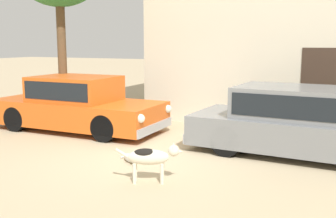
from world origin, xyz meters
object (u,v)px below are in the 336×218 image
Objects in this scene: parked_sedan_nearest at (77,104)px; parked_sedan_second at (299,121)px; stray_dog_spotted at (151,157)px; stray_cat at (130,158)px.

parked_sedan_second is at bearing -0.29° from parked_sedan_nearest.
parked_sedan_second is at bearing 30.44° from stray_dog_spotted.
stray_dog_spotted is at bearing -122.35° from parked_sedan_second.
parked_sedan_second is (5.46, -0.07, 0.00)m from parked_sedan_nearest.
parked_sedan_second is at bearing 74.20° from stray_cat.
stray_dog_spotted reaches higher than stray_cat.
parked_sedan_second is 3.43m from stray_cat.
stray_dog_spotted is at bearing -3.25° from stray_cat.
stray_dog_spotted is at bearing -37.82° from parked_sedan_nearest.
stray_dog_spotted is (-1.95, -2.69, -0.26)m from parked_sedan_second.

